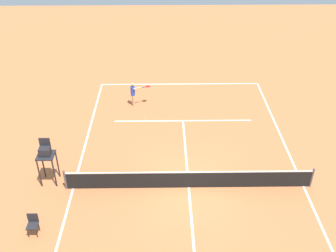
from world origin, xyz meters
TOP-DOWN VIEW (x-y plane):
  - ground_plane at (0.00, 0.00)m, footprint 60.00×60.00m
  - court_lines at (0.00, 0.00)m, footprint 11.08×21.62m
  - tennis_net at (0.00, 0.00)m, footprint 11.68×0.10m
  - player_serving at (3.04, -7.84)m, footprint 1.28×0.55m
  - tennis_ball at (2.28, -6.11)m, footprint 0.07×0.07m
  - umpire_chair at (6.65, -0.56)m, footprint 0.80×0.80m
  - courtside_chair_near at (6.57, 2.68)m, footprint 0.44×0.46m

SIDE VIEW (x-z plane):
  - ground_plane at x=0.00m, z-range 0.00..0.00m
  - court_lines at x=0.00m, z-range 0.00..0.01m
  - tennis_ball at x=2.28m, z-range 0.00..0.07m
  - tennis_net at x=0.00m, z-range -0.04..1.03m
  - courtside_chair_near at x=6.57m, z-range 0.06..1.01m
  - player_serving at x=3.04m, z-range 0.15..1.75m
  - umpire_chair at x=6.65m, z-range 0.40..2.81m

